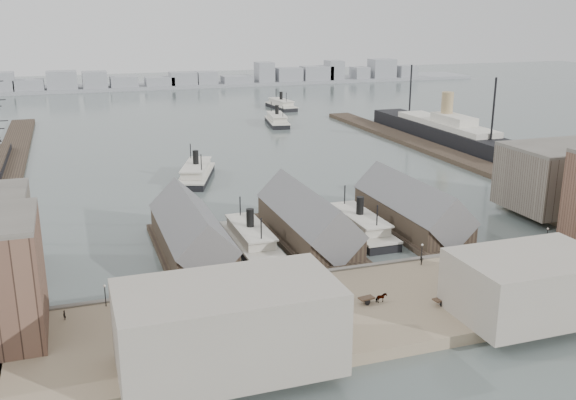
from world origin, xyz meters
name	(u,v)px	position (x,y,z in m)	size (l,w,h in m)	color
ground	(337,269)	(0.00, 0.00, 0.00)	(900.00, 900.00, 0.00)	#4B5655
quay	(383,305)	(0.00, -20.00, 1.00)	(180.00, 30.00, 2.00)	#89765C
seawall	(347,273)	(0.00, -5.20, 1.15)	(180.00, 1.20, 2.30)	#59544C
west_wharf	(6,176)	(-68.00, 100.00, 0.80)	(10.00, 220.00, 1.60)	#2D231C
east_wharf	(436,150)	(78.00, 90.00, 0.80)	(10.00, 180.00, 1.60)	#2D231C
ferry_shed_west	(191,234)	(-26.00, 16.88, 4.64)	(14.00, 42.00, 12.60)	#2D231C
ferry_shed_center	(307,222)	(0.00, 16.88, 4.64)	(14.00, 42.00, 12.60)	#2D231C
ferry_shed_east	(411,210)	(26.00, 16.88, 4.64)	(14.00, 42.00, 12.60)	#2D231C
warehouse_east_back	(564,178)	(68.00, 15.00, 9.50)	(28.00, 20.00, 15.00)	#60564C
street_bldg_center	(530,285)	(20.00, -32.00, 7.00)	(24.00, 16.00, 10.00)	gray
street_bldg_west	(228,327)	(-30.00, -32.00, 8.00)	(30.00, 16.00, 12.00)	gray
lamp_post_far_w	(105,291)	(-45.00, -7.00, 4.71)	(0.44, 0.44, 3.92)	black
lamp_post_near_w	(276,269)	(-15.00, -7.00, 4.71)	(0.44, 0.44, 3.92)	black
lamp_post_near_e	(422,250)	(15.00, -7.00, 4.71)	(0.44, 0.44, 3.92)	black
lamp_post_far_e	(547,233)	(45.00, -7.00, 4.71)	(0.44, 0.44, 3.92)	black
far_shore	(138,83)	(-2.07, 334.14, 3.91)	(500.00, 40.00, 15.72)	gray
ferry_docked_west	(250,238)	(-13.00, 17.35, 2.17)	(7.77, 25.90, 9.25)	black
ferry_docked_east	(359,225)	(13.00, 17.26, 2.24)	(8.03, 26.77, 9.56)	black
ferry_open_near	(196,173)	(-12.73, 78.96, 2.29)	(16.82, 28.54, 9.77)	black
ferry_open_mid	(277,120)	(41.58, 166.23, 2.23)	(12.09, 27.56, 9.51)	black
ferry_open_far	(281,105)	(59.33, 213.52, 2.23)	(10.03, 27.20, 9.52)	black
ocean_steamer	(446,131)	(92.00, 106.25, 4.22)	(13.44, 98.22, 19.64)	black
tram	(534,255)	(35.07, -15.02, 3.92)	(2.81, 10.54, 3.74)	black
horse_cart_left	(172,323)	(-35.75, -18.18, 2.78)	(4.76, 2.19, 1.50)	black
horse_cart_center	(377,298)	(-1.50, -20.55, 2.82)	(4.99, 1.88, 1.63)	black
horse_cart_right	(451,300)	(10.09, -25.02, 2.77)	(4.66, 1.97, 1.48)	black
pedestrian_0	(64,315)	(-51.60, -9.85, 2.78)	(0.57, 0.42, 1.57)	black
pedestrian_1	(182,338)	(-35.06, -23.51, 2.84)	(0.81, 0.63, 1.68)	black
pedestrian_2	(209,292)	(-27.91, -8.95, 2.89)	(1.15, 0.66, 1.77)	black
pedestrian_3	(340,326)	(-11.33, -27.66, 2.86)	(1.01, 0.42, 1.72)	black
pedestrian_4	(347,295)	(-5.73, -17.86, 2.80)	(0.79, 0.51, 1.61)	black
pedestrian_5	(450,277)	(15.18, -17.00, 2.86)	(0.63, 0.46, 1.73)	black
pedestrian_6	(421,260)	(14.30, -8.00, 2.90)	(0.88, 0.68, 1.80)	black
pedestrian_7	(565,276)	(35.66, -23.14, 2.86)	(1.12, 0.64, 1.73)	black
pedestrian_8	(545,261)	(37.24, -15.78, 2.81)	(0.94, 0.39, 1.61)	black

